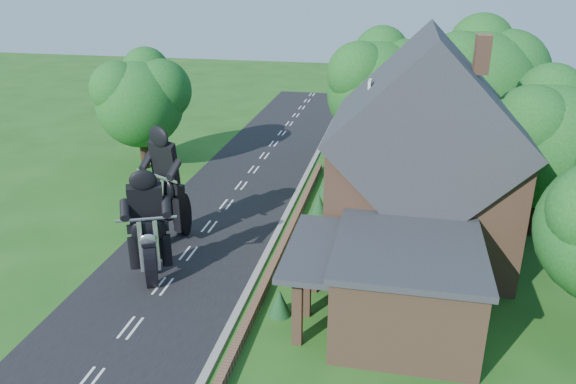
% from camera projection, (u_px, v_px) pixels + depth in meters
% --- Properties ---
extents(ground, '(120.00, 120.00, 0.00)m').
position_uv_depth(ground, '(163.00, 287.00, 23.79)').
color(ground, '#1D5016').
rests_on(ground, ground).
extents(road, '(7.00, 80.00, 0.02)m').
position_uv_depth(road, '(163.00, 286.00, 23.79)').
color(road, black).
rests_on(road, ground).
extents(kerb, '(0.30, 80.00, 0.12)m').
position_uv_depth(kerb, '(246.00, 295.00, 23.09)').
color(kerb, gray).
rests_on(kerb, ground).
extents(garden_wall, '(0.30, 22.00, 0.40)m').
position_uv_depth(garden_wall, '(286.00, 239.00, 27.45)').
color(garden_wall, brown).
rests_on(garden_wall, ground).
extents(house, '(9.54, 8.64, 10.24)m').
position_uv_depth(house, '(423.00, 161.00, 25.66)').
color(house, brown).
rests_on(house, ground).
extents(annex, '(7.05, 5.94, 3.44)m').
position_uv_depth(annex, '(402.00, 285.00, 20.56)').
color(annex, brown).
rests_on(annex, ground).
extents(tree_house_right, '(6.51, 6.00, 8.40)m').
position_uv_depth(tree_house_right, '(556.00, 135.00, 26.57)').
color(tree_house_right, black).
rests_on(tree_house_right, ground).
extents(tree_behind_house, '(7.81, 7.20, 10.08)m').
position_uv_depth(tree_behind_house, '(486.00, 81.00, 33.47)').
color(tree_behind_house, black).
rests_on(tree_behind_house, ground).
extents(tree_behind_left, '(6.94, 6.40, 9.16)m').
position_uv_depth(tree_behind_left, '(384.00, 83.00, 35.67)').
color(tree_behind_left, black).
rests_on(tree_behind_left, ground).
extents(tree_far_road, '(6.08, 5.60, 7.84)m').
position_uv_depth(tree_far_road, '(145.00, 96.00, 36.07)').
color(tree_far_road, black).
rests_on(tree_far_road, ground).
extents(shrub_a, '(0.90, 0.90, 1.10)m').
position_uv_depth(shrub_a, '(280.00, 302.00, 21.69)').
color(shrub_a, '#12391B').
rests_on(shrub_a, ground).
extents(shrub_b, '(0.90, 0.90, 1.10)m').
position_uv_depth(shrub_b, '(292.00, 270.00, 23.96)').
color(shrub_b, '#12391B').
rests_on(shrub_b, ground).
extents(shrub_c, '(0.90, 0.90, 1.10)m').
position_uv_depth(shrub_c, '(303.00, 244.00, 26.23)').
color(shrub_c, '#12391B').
rests_on(shrub_c, ground).
extents(shrub_d, '(0.90, 0.90, 1.10)m').
position_uv_depth(shrub_d, '(319.00, 203.00, 30.77)').
color(shrub_d, '#12391B').
rests_on(shrub_d, ground).
extents(shrub_e, '(0.90, 0.90, 1.10)m').
position_uv_depth(shrub_e, '(325.00, 187.00, 33.04)').
color(shrub_e, '#12391B').
rests_on(shrub_e, ground).
extents(shrub_f, '(0.90, 0.90, 1.10)m').
position_uv_depth(shrub_f, '(331.00, 173.00, 35.31)').
color(shrub_f, '#12391B').
rests_on(shrub_f, ground).
extents(motorcycle_lead, '(1.02, 1.67, 1.53)m').
position_uv_depth(motorcycle_lead, '(152.00, 264.00, 24.05)').
color(motorcycle_lead, black).
rests_on(motorcycle_lead, ground).
extents(motorcycle_follow, '(1.25, 1.91, 1.76)m').
position_uv_depth(motorcycle_follow, '(170.00, 224.00, 27.47)').
color(motorcycle_follow, black).
rests_on(motorcycle_follow, ground).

